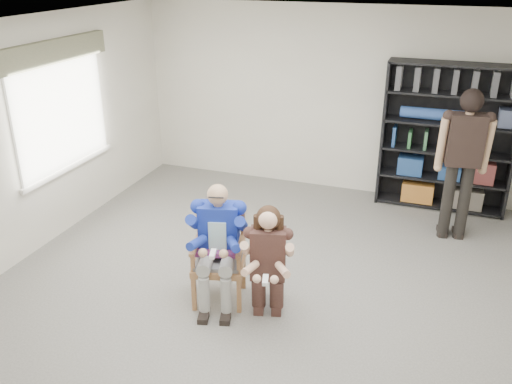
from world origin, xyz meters
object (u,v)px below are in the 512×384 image
at_px(armchair, 219,257).
at_px(seated_man, 218,244).
at_px(bookshelf, 447,138).
at_px(kneeling_woman, 268,265).
at_px(standing_man, 461,168).

bearing_deg(armchair, seated_man, 0.00).
bearing_deg(bookshelf, kneeling_woman, -114.38).
bearing_deg(standing_man, armchair, -144.01).
xyz_separation_m(armchair, kneeling_woman, (0.58, -0.12, 0.10)).
xyz_separation_m(kneeling_woman, bookshelf, (1.53, 3.38, 0.44)).
relative_size(kneeling_woman, standing_man, 0.62).
distance_m(seated_man, bookshelf, 3.90).
height_order(armchair, seated_man, seated_man).
bearing_deg(seated_man, kneeling_woman, -26.58).
xyz_separation_m(bookshelf, standing_man, (0.20, -0.94, -0.07)).
relative_size(armchair, standing_man, 0.52).
xyz_separation_m(armchair, bookshelf, (2.11, 3.26, 0.54)).
relative_size(armchair, kneeling_woman, 0.84).
height_order(kneeling_woman, standing_man, standing_man).
xyz_separation_m(seated_man, kneeling_woman, (0.58, -0.12, -0.06)).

